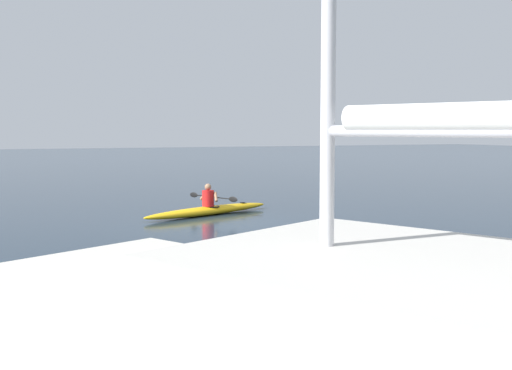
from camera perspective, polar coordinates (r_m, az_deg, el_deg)
name	(u,v)px	position (r m, az deg, el deg)	size (l,w,h in m)	color
ground_plane	(228,225)	(18.09, -2.59, -3.65)	(160.00, 160.00, 0.00)	#1E2D3D
kayak	(209,211)	(20.21, -4.33, -2.34)	(4.92, 2.34, 0.29)	#EAB214
kayaker	(209,197)	(20.15, -4.35, -1.10)	(0.88, 2.19, 0.73)	red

